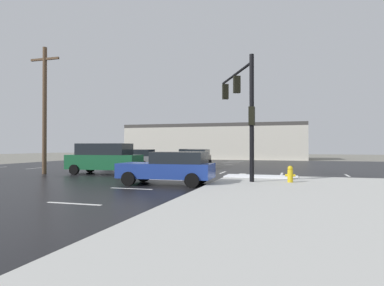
# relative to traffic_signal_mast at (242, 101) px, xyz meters

# --- Properties ---
(ground_plane) EXTENTS (120.00, 120.00, 0.00)m
(ground_plane) POSITION_rel_traffic_signal_mast_xyz_m (-4.14, 5.35, -4.30)
(ground_plane) COLOR slate
(road_asphalt) EXTENTS (44.00, 44.00, 0.02)m
(road_asphalt) POSITION_rel_traffic_signal_mast_xyz_m (-4.14, 5.35, -4.29)
(road_asphalt) COLOR black
(road_asphalt) RESTS_ON ground_plane
(snow_strip_curbside) EXTENTS (4.00, 1.60, 0.06)m
(snow_strip_curbside) POSITION_rel_traffic_signal_mast_xyz_m (0.86, 1.35, -4.13)
(snow_strip_curbside) COLOR white
(snow_strip_curbside) RESTS_ON sidewalk_corner
(lane_markings) EXTENTS (36.15, 36.15, 0.01)m
(lane_markings) POSITION_rel_traffic_signal_mast_xyz_m (-2.93, 3.97, -4.27)
(lane_markings) COLOR silver
(lane_markings) RESTS_ON road_asphalt
(traffic_signal_mast) EXTENTS (2.64, 5.24, 6.22)m
(traffic_signal_mast) POSITION_rel_traffic_signal_mast_xyz_m (0.00, 0.00, 0.00)
(traffic_signal_mast) COLOR black
(traffic_signal_mast) RESTS_ON sidewalk_corner
(fire_hydrant) EXTENTS (0.48, 0.26, 0.79)m
(fire_hydrant) POSITION_rel_traffic_signal_mast_xyz_m (2.46, -1.12, -3.76)
(fire_hydrant) COLOR gold
(fire_hydrant) RESTS_ON sidewalk_corner
(strip_building_background) EXTENTS (26.36, 8.00, 5.11)m
(strip_building_background) POSITION_rel_traffic_signal_mast_xyz_m (-8.70, 31.81, -1.74)
(strip_building_background) COLOR beige
(strip_building_background) RESTS_ON ground_plane
(sedan_blue) EXTENTS (4.59, 2.15, 1.58)m
(sedan_blue) POSITION_rel_traffic_signal_mast_xyz_m (-3.08, -2.77, -3.44)
(sedan_blue) COLOR navy
(sedan_blue) RESTS_ON road_asphalt
(suv_green) EXTENTS (4.92, 2.37, 2.03)m
(suv_green) POSITION_rel_traffic_signal_mast_xyz_m (-9.45, 1.88, -3.21)
(suv_green) COLOR #195933
(suv_green) RESTS_ON road_asphalt
(sedan_black) EXTENTS (2.34, 4.65, 1.58)m
(sedan_black) POSITION_rel_traffic_signal_mast_xyz_m (-5.17, 9.35, -3.44)
(sedan_black) COLOR black
(sedan_black) RESTS_ON road_asphalt
(sedan_tan) EXTENTS (4.60, 2.19, 1.58)m
(sedan_tan) POSITION_rel_traffic_signal_mast_xyz_m (-7.21, 13.47, -3.44)
(sedan_tan) COLOR tan
(sedan_tan) RESTS_ON road_asphalt
(sedan_grey) EXTENTS (4.64, 2.30, 1.58)m
(sedan_grey) POSITION_rel_traffic_signal_mast_xyz_m (-10.49, 7.99, -3.44)
(sedan_grey) COLOR slate
(sedan_grey) RESTS_ON road_asphalt
(utility_pole_mid) EXTENTS (2.20, 0.28, 8.51)m
(utility_pole_mid) POSITION_rel_traffic_signal_mast_xyz_m (-13.35, 0.79, 0.17)
(utility_pole_mid) COLOR brown
(utility_pole_mid) RESTS_ON ground_plane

